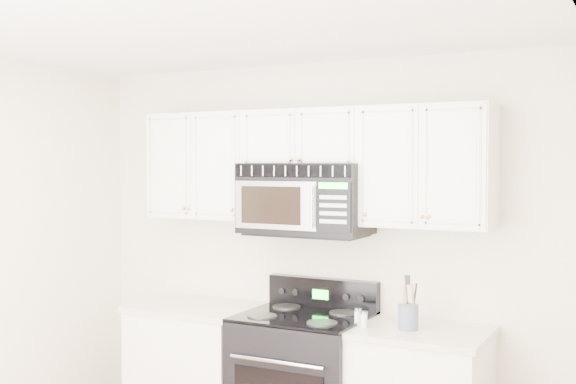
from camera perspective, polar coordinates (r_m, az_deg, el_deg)
The scene contains 8 objects.
room at distance 3.50m, azimuth -10.01°, elevation -7.86°, with size 3.51×3.51×2.61m.
base_cabinet_left at distance 5.30m, azimuth -7.20°, elevation -14.04°, with size 0.86×0.65×0.92m.
range at distance 4.84m, azimuth 1.25°, elevation -14.90°, with size 0.80×0.73×1.13m.
upper_cabinets at distance 4.80m, azimuth 1.58°, elevation 2.52°, with size 2.44×0.37×0.75m.
microwave at distance 4.76m, azimuth 1.39°, elevation -0.50°, with size 0.84×0.47×0.47m.
utensil_crock at distance 4.43m, azimuth 9.48°, elevation -9.63°, with size 0.12×0.12×0.32m.
shaker_salt at distance 4.52m, azimuth 5.53°, elevation -9.76°, with size 0.04×0.04×0.10m.
shaker_pepper at distance 4.44m, azimuth 6.02°, elevation -9.97°, with size 0.04×0.04×0.10m.
Camera 1 is at (2.11, -2.73, 1.92)m, focal length 45.00 mm.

